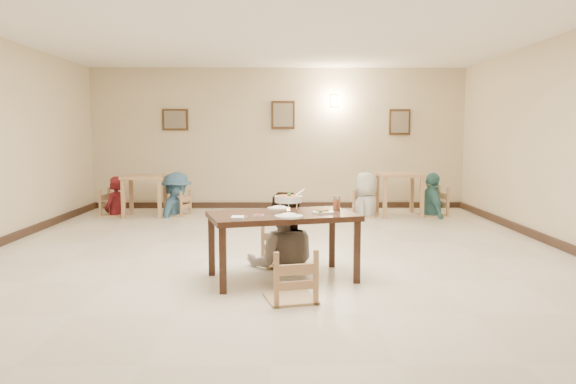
{
  "coord_description": "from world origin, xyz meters",
  "views": [
    {
      "loc": [
        0.08,
        -7.1,
        1.62
      ],
      "look_at": [
        0.15,
        -0.25,
        0.9
      ],
      "focal_mm": 35.0,
      "sensor_mm": 36.0,
      "label": 1
    }
  ],
  "objects_px": {
    "bg_table_right": "(399,180)",
    "main_diner": "(282,192)",
    "bg_table_left": "(145,182)",
    "chair_far": "(280,229)",
    "bg_diner_b": "(176,172)",
    "drink_glass": "(337,203)",
    "bg_chair_ll": "(115,190)",
    "curry_warmer": "(289,199)",
    "main_table": "(282,221)",
    "bg_diner_a": "(114,176)",
    "bg_chair_rl": "(366,192)",
    "chair_near": "(291,250)",
    "bg_chair_rr": "(432,189)",
    "bg_diner_c": "(366,172)",
    "bg_diner_d": "(433,172)",
    "bg_chair_lr": "(177,192)"
  },
  "relations": [
    {
      "from": "bg_diner_a",
      "to": "bg_diner_b",
      "type": "distance_m",
      "value": 1.21
    },
    {
      "from": "chair_near",
      "to": "curry_warmer",
      "type": "height_order",
      "value": "curry_warmer"
    },
    {
      "from": "bg_table_left",
      "to": "bg_chair_rr",
      "type": "xyz_separation_m",
      "value": [
        5.63,
        -0.01,
        -0.13
      ]
    },
    {
      "from": "main_table",
      "to": "chair_near",
      "type": "xyz_separation_m",
      "value": [
        0.08,
        -0.79,
        -0.17
      ]
    },
    {
      "from": "curry_warmer",
      "to": "main_table",
      "type": "bearing_deg",
      "value": 162.11
    },
    {
      "from": "bg_chair_rl",
      "to": "bg_diner_d",
      "type": "bearing_deg",
      "value": -70.15
    },
    {
      "from": "curry_warmer",
      "to": "bg_diner_b",
      "type": "height_order",
      "value": "bg_diner_b"
    },
    {
      "from": "chair_near",
      "to": "bg_chair_rl",
      "type": "relative_size",
      "value": 1.03
    },
    {
      "from": "drink_glass",
      "to": "bg_chair_rl",
      "type": "height_order",
      "value": "bg_chair_rl"
    },
    {
      "from": "bg_chair_ll",
      "to": "bg_diner_b",
      "type": "distance_m",
      "value": 1.26
    },
    {
      "from": "bg_table_left",
      "to": "bg_chair_ll",
      "type": "relative_size",
      "value": 0.84
    },
    {
      "from": "bg_chair_ll",
      "to": "bg_chair_rr",
      "type": "xyz_separation_m",
      "value": [
        6.24,
        -0.07,
        0.04
      ]
    },
    {
      "from": "chair_far",
      "to": "bg_diner_b",
      "type": "height_order",
      "value": "bg_diner_b"
    },
    {
      "from": "bg_chair_lr",
      "to": "bg_diner_a",
      "type": "bearing_deg",
      "value": -70.6
    },
    {
      "from": "bg_diner_a",
      "to": "chair_far",
      "type": "bearing_deg",
      "value": 51.81
    },
    {
      "from": "bg_diner_b",
      "to": "bg_diner_c",
      "type": "distance_m",
      "value": 3.72
    },
    {
      "from": "bg_chair_lr",
      "to": "bg_chair_rr",
      "type": "distance_m",
      "value": 5.02
    },
    {
      "from": "bg_table_left",
      "to": "bg_diner_b",
      "type": "xyz_separation_m",
      "value": [
        0.61,
        0.06,
        0.19
      ]
    },
    {
      "from": "curry_warmer",
      "to": "bg_chair_rl",
      "type": "bearing_deg",
      "value": 71.88
    },
    {
      "from": "bg_table_left",
      "to": "bg_table_right",
      "type": "xyz_separation_m",
      "value": [
        4.98,
        0.02,
        0.03
      ]
    },
    {
      "from": "main_table",
      "to": "bg_diner_b",
      "type": "distance_m",
      "value": 5.3
    },
    {
      "from": "bg_diner_b",
      "to": "curry_warmer",
      "type": "bearing_deg",
      "value": -145.36
    },
    {
      "from": "main_diner",
      "to": "bg_table_left",
      "type": "height_order",
      "value": "main_diner"
    },
    {
      "from": "bg_table_left",
      "to": "bg_diner_a",
      "type": "bearing_deg",
      "value": 174.74
    },
    {
      "from": "bg_diner_b",
      "to": "bg_diner_d",
      "type": "xyz_separation_m",
      "value": [
        5.02,
        -0.08,
        -0.0
      ]
    },
    {
      "from": "drink_glass",
      "to": "main_table",
      "type": "bearing_deg",
      "value": -157.71
    },
    {
      "from": "chair_far",
      "to": "bg_table_right",
      "type": "height_order",
      "value": "chair_far"
    },
    {
      "from": "bg_chair_rl",
      "to": "bg_diner_c",
      "type": "relative_size",
      "value": 0.56
    },
    {
      "from": "bg_chair_ll",
      "to": "bg_chair_lr",
      "type": "relative_size",
      "value": 1.08
    },
    {
      "from": "curry_warmer",
      "to": "bg_diner_b",
      "type": "distance_m",
      "value": 5.34
    },
    {
      "from": "main_table",
      "to": "chair_far",
      "type": "relative_size",
      "value": 1.97
    },
    {
      "from": "main_table",
      "to": "bg_diner_d",
      "type": "relative_size",
      "value": 1.03
    },
    {
      "from": "bg_chair_lr",
      "to": "bg_chair_ll",
      "type": "bearing_deg",
      "value": -70.6
    },
    {
      "from": "main_table",
      "to": "curry_warmer",
      "type": "height_order",
      "value": "curry_warmer"
    },
    {
      "from": "drink_glass",
      "to": "bg_chair_rl",
      "type": "relative_size",
      "value": 0.17
    },
    {
      "from": "main_table",
      "to": "drink_glass",
      "type": "height_order",
      "value": "drink_glass"
    },
    {
      "from": "drink_glass",
      "to": "bg_chair_ll",
      "type": "height_order",
      "value": "bg_chair_ll"
    },
    {
      "from": "chair_near",
      "to": "main_table",
      "type": "bearing_deg",
      "value": -98.02
    },
    {
      "from": "bg_table_right",
      "to": "main_diner",
      "type": "bearing_deg",
      "value": -118.65
    },
    {
      "from": "bg_diner_d",
      "to": "bg_diner_b",
      "type": "bearing_deg",
      "value": 82.94
    },
    {
      "from": "main_table",
      "to": "bg_table_right",
      "type": "xyz_separation_m",
      "value": [
        2.29,
        4.82,
        0.04
      ]
    },
    {
      "from": "chair_near",
      "to": "curry_warmer",
      "type": "distance_m",
      "value": 0.87
    },
    {
      "from": "drink_glass",
      "to": "bg_table_left",
      "type": "height_order",
      "value": "drink_glass"
    },
    {
      "from": "main_diner",
      "to": "bg_table_right",
      "type": "height_order",
      "value": "main_diner"
    },
    {
      "from": "chair_near",
      "to": "bg_table_left",
      "type": "height_order",
      "value": "chair_near"
    },
    {
      "from": "curry_warmer",
      "to": "bg_chair_ll",
      "type": "distance_m",
      "value": 5.94
    },
    {
      "from": "main_table",
      "to": "bg_diner_d",
      "type": "height_order",
      "value": "bg_diner_d"
    },
    {
      "from": "bg_diner_b",
      "to": "bg_diner_c",
      "type": "bearing_deg",
      "value": -80.15
    },
    {
      "from": "chair_near",
      "to": "bg_table_left",
      "type": "bearing_deg",
      "value": -77.46
    },
    {
      "from": "bg_table_left",
      "to": "bg_chair_rl",
      "type": "distance_m",
      "value": 4.33
    }
  ]
}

